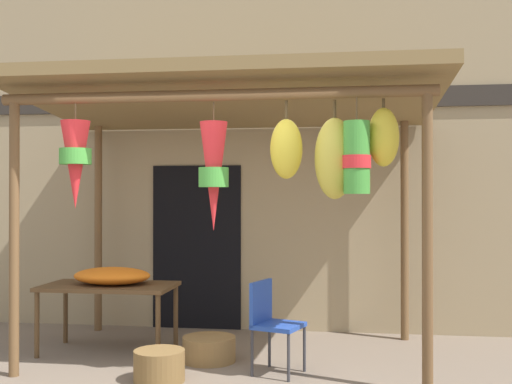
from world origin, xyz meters
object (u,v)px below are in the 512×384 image
object	(u,v)px
wicker_basket_spare	(159,366)
folding_chair	(271,318)
flower_heap_on_table	(113,276)
wicker_basket_by_table	(209,349)
display_table	(109,291)

from	to	relation	value
wicker_basket_spare	folding_chair	bearing A→B (deg)	22.95
flower_heap_on_table	wicker_basket_by_table	distance (m)	1.28
folding_chair	wicker_basket_by_table	size ratio (longest dim) A/B	1.61
flower_heap_on_table	wicker_basket_by_table	size ratio (longest dim) A/B	1.55
display_table	wicker_basket_by_table	distance (m)	1.24
folding_chair	wicker_basket_by_table	bearing A→B (deg)	154.04
display_table	folding_chair	size ratio (longest dim) A/B	1.61
flower_heap_on_table	wicker_basket_spare	bearing A→B (deg)	-50.27
flower_heap_on_table	wicker_basket_spare	xyz separation A→B (m)	(0.77, -0.93, -0.66)
wicker_basket_by_table	wicker_basket_spare	distance (m)	0.77
display_table	wicker_basket_by_table	world-z (taller)	display_table
display_table	wicker_basket_by_table	xyz separation A→B (m)	(1.11, -0.22, -0.51)
folding_chair	wicker_basket_spare	bearing A→B (deg)	-157.05
flower_heap_on_table	wicker_basket_spare	size ratio (longest dim) A/B	1.80
display_table	wicker_basket_spare	size ratio (longest dim) A/B	3.02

